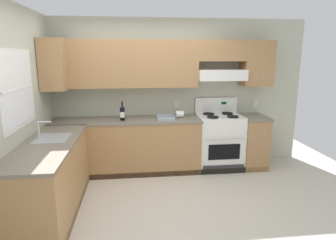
{
  "coord_description": "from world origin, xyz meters",
  "views": [
    {
      "loc": [
        -0.2,
        -3.49,
        1.93
      ],
      "look_at": [
        0.29,
        0.7,
        1.0
      ],
      "focal_mm": 31.25,
      "sensor_mm": 36.0,
      "label": 1
    }
  ],
  "objects_px": {
    "wine_bottle": "(122,113)",
    "bowl": "(166,118)",
    "stove": "(219,141)",
    "paper_towel_roll": "(180,114)"
  },
  "relations": [
    {
      "from": "wine_bottle",
      "to": "bowl",
      "type": "xyz_separation_m",
      "value": [
        0.7,
        0.01,
        -0.11
      ]
    },
    {
      "from": "stove",
      "to": "wine_bottle",
      "type": "bearing_deg",
      "value": -177.03
    },
    {
      "from": "wine_bottle",
      "to": "paper_towel_roll",
      "type": "distance_m",
      "value": 0.96
    },
    {
      "from": "stove",
      "to": "paper_towel_roll",
      "type": "bearing_deg",
      "value": 177.98
    },
    {
      "from": "wine_bottle",
      "to": "stove",
      "type": "bearing_deg",
      "value": 2.97
    },
    {
      "from": "bowl",
      "to": "paper_towel_roll",
      "type": "height_order",
      "value": "paper_towel_roll"
    },
    {
      "from": "stove",
      "to": "bowl",
      "type": "xyz_separation_m",
      "value": [
        -0.95,
        -0.08,
        0.45
      ]
    },
    {
      "from": "wine_bottle",
      "to": "paper_towel_roll",
      "type": "relative_size",
      "value": 2.46
    },
    {
      "from": "bowl",
      "to": "paper_towel_roll",
      "type": "bearing_deg",
      "value": 22.16
    },
    {
      "from": "paper_towel_roll",
      "to": "bowl",
      "type": "bearing_deg",
      "value": -157.84
    }
  ]
}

